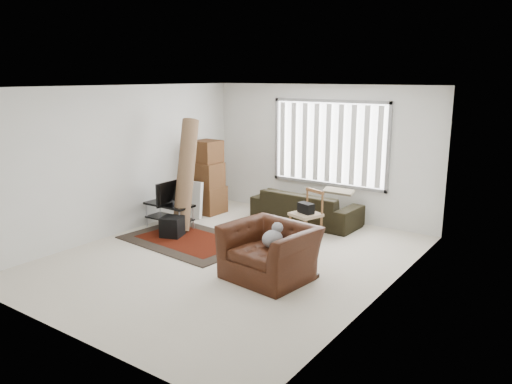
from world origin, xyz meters
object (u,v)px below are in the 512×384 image
(armchair, at_px, (270,248))
(side_chair, at_px, (307,212))
(moving_boxes, at_px, (208,180))
(tv_stand, at_px, (169,210))
(sofa, at_px, (306,202))

(armchair, bearing_deg, side_chair, 110.84)
(moving_boxes, distance_m, side_chair, 2.60)
(tv_stand, xyz_separation_m, sofa, (1.94, 1.85, 0.07))
(tv_stand, height_order, sofa, sofa)
(tv_stand, relative_size, sofa, 0.45)
(side_chair, bearing_deg, armchair, -57.58)
(moving_boxes, bearing_deg, side_chair, -6.74)
(tv_stand, bearing_deg, armchair, -17.57)
(tv_stand, relative_size, side_chair, 1.12)
(moving_boxes, bearing_deg, sofa, 14.85)
(moving_boxes, distance_m, sofa, 2.17)
(moving_boxes, xyz_separation_m, armchair, (3.04, -2.22, -0.27))
(moving_boxes, relative_size, side_chair, 1.77)
(sofa, xyz_separation_m, side_chair, (0.50, -0.85, 0.06))
(tv_stand, height_order, side_chair, side_chair)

